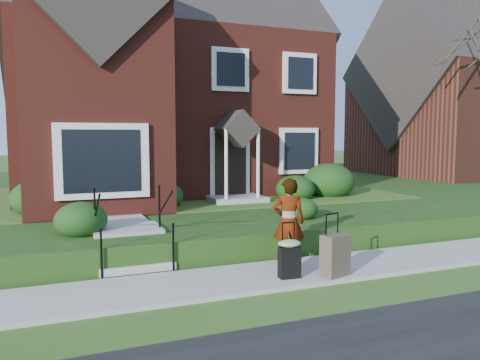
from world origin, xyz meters
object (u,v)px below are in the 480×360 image
suitcase_black (289,256)px  suitcase_olive (335,255)px  woman (289,222)px  front_steps (130,241)px

suitcase_black → suitcase_olive: bearing=-9.2°
woman → suitcase_olive: woman is taller
woman → suitcase_olive: (0.48, -0.90, -0.48)m
front_steps → suitcase_black: 3.31m
front_steps → suitcase_olive: (3.28, -2.41, -0.01)m
woman → suitcase_black: woman is taller
suitcase_black → suitcase_olive: size_ratio=0.88×
woman → suitcase_olive: 1.13m
front_steps → woman: 3.22m
front_steps → suitcase_black: bearing=-41.9°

